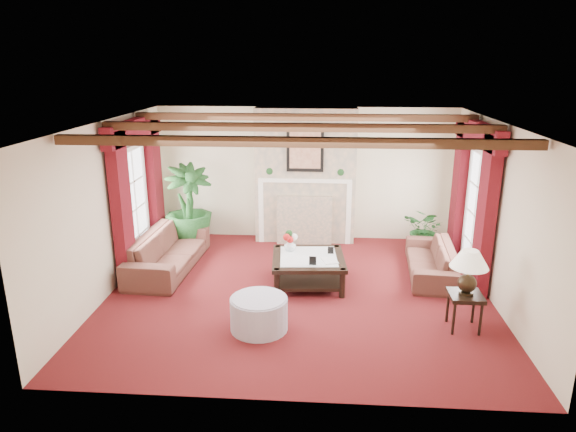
# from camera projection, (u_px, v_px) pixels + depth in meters

# --- Properties ---
(floor) EXTENTS (6.00, 6.00, 0.00)m
(floor) POSITION_uv_depth(u_px,v_px,m) (298.00, 292.00, 8.25)
(floor) COLOR #490D13
(floor) RESTS_ON ground
(ceiling) EXTENTS (6.00, 6.00, 0.00)m
(ceiling) POSITION_uv_depth(u_px,v_px,m) (299.00, 123.00, 7.46)
(ceiling) COLOR white
(ceiling) RESTS_ON floor
(back_wall) EXTENTS (6.00, 0.02, 2.70)m
(back_wall) POSITION_uv_depth(u_px,v_px,m) (306.00, 174.00, 10.48)
(back_wall) COLOR beige
(back_wall) RESTS_ON ground
(left_wall) EXTENTS (0.02, 5.50, 2.70)m
(left_wall) POSITION_uv_depth(u_px,v_px,m) (108.00, 208.00, 8.06)
(left_wall) COLOR beige
(left_wall) RESTS_ON ground
(right_wall) EXTENTS (0.02, 5.50, 2.70)m
(right_wall) POSITION_uv_depth(u_px,v_px,m) (499.00, 216.00, 7.65)
(right_wall) COLOR beige
(right_wall) RESTS_ON ground
(ceiling_beams) EXTENTS (6.00, 3.00, 0.12)m
(ceiling_beams) POSITION_uv_depth(u_px,v_px,m) (299.00, 127.00, 7.48)
(ceiling_beams) COLOR #3D2513
(ceiling_beams) RESTS_ON ceiling
(fireplace) EXTENTS (2.00, 0.52, 2.70)m
(fireplace) POSITION_uv_depth(u_px,v_px,m) (306.00, 108.00, 9.89)
(fireplace) COLOR tan
(fireplace) RESTS_ON ground
(french_door_left) EXTENTS (0.10, 1.10, 2.16)m
(french_door_left) POSITION_uv_depth(u_px,v_px,m) (129.00, 148.00, 8.78)
(french_door_left) COLOR white
(french_door_left) RESTS_ON ground
(french_door_right) EXTENTS (0.10, 1.10, 2.16)m
(french_door_right) POSITION_uv_depth(u_px,v_px,m) (484.00, 153.00, 8.38)
(french_door_right) COLOR white
(french_door_right) RESTS_ON ground
(curtains_left) EXTENTS (0.20, 2.40, 2.55)m
(curtains_left) POSITION_uv_depth(u_px,v_px,m) (133.00, 124.00, 8.65)
(curtains_left) COLOR #440911
(curtains_left) RESTS_ON ground
(curtains_right) EXTENTS (0.20, 2.40, 2.55)m
(curtains_right) POSITION_uv_depth(u_px,v_px,m) (479.00, 127.00, 8.26)
(curtains_right) COLOR #440911
(curtains_right) RESTS_ON ground
(sofa_left) EXTENTS (2.34, 0.90, 0.89)m
(sofa_left) POSITION_uv_depth(u_px,v_px,m) (168.00, 245.00, 9.07)
(sofa_left) COLOR #3B101A
(sofa_left) RESTS_ON ground
(sofa_right) EXTENTS (1.97, 0.88, 0.73)m
(sofa_right) POSITION_uv_depth(u_px,v_px,m) (431.00, 255.00, 8.84)
(sofa_right) COLOR #3B101A
(sofa_right) RESTS_ON ground
(potted_palm) EXTENTS (2.42, 2.49, 0.92)m
(potted_palm) POSITION_uv_depth(u_px,v_px,m) (189.00, 224.00, 10.18)
(potted_palm) COLOR black
(potted_palm) RESTS_ON ground
(small_plant) EXTENTS (1.68, 1.68, 0.69)m
(small_plant) POSITION_uv_depth(u_px,v_px,m) (425.00, 235.00, 9.90)
(small_plant) COLOR black
(small_plant) RESTS_ON ground
(coffee_table) EXTENTS (1.26, 1.26, 0.48)m
(coffee_table) POSITION_uv_depth(u_px,v_px,m) (308.00, 270.00, 8.50)
(coffee_table) COLOR black
(coffee_table) RESTS_ON ground
(side_table) EXTENTS (0.48, 0.48, 0.52)m
(side_table) POSITION_uv_depth(u_px,v_px,m) (464.00, 311.00, 7.07)
(side_table) COLOR black
(side_table) RESTS_ON ground
(ottoman) EXTENTS (0.79, 0.79, 0.46)m
(ottoman) POSITION_uv_depth(u_px,v_px,m) (259.00, 314.00, 7.06)
(ottoman) COLOR #A79EB3
(ottoman) RESTS_ON ground
(table_lamp) EXTENTS (0.51, 0.51, 0.65)m
(table_lamp) POSITION_uv_depth(u_px,v_px,m) (468.00, 272.00, 6.90)
(table_lamp) COLOR black
(table_lamp) RESTS_ON side_table
(flower_vase) EXTENTS (0.35, 0.35, 0.20)m
(flower_vase) POSITION_uv_depth(u_px,v_px,m) (290.00, 245.00, 8.68)
(flower_vase) COLOR silver
(flower_vase) RESTS_ON coffee_table
(book) EXTENTS (0.23, 0.14, 0.30)m
(book) POSITION_uv_depth(u_px,v_px,m) (323.00, 253.00, 8.17)
(book) COLOR black
(book) RESTS_ON coffee_table
(photo_frame_a) EXTENTS (0.12, 0.03, 0.15)m
(photo_frame_a) POSITION_uv_depth(u_px,v_px,m) (313.00, 261.00, 8.06)
(photo_frame_a) COLOR black
(photo_frame_a) RESTS_ON coffee_table
(photo_frame_b) EXTENTS (0.10, 0.03, 0.13)m
(photo_frame_b) POSITION_uv_depth(u_px,v_px,m) (331.00, 251.00, 8.53)
(photo_frame_b) COLOR black
(photo_frame_b) RESTS_ON coffee_table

